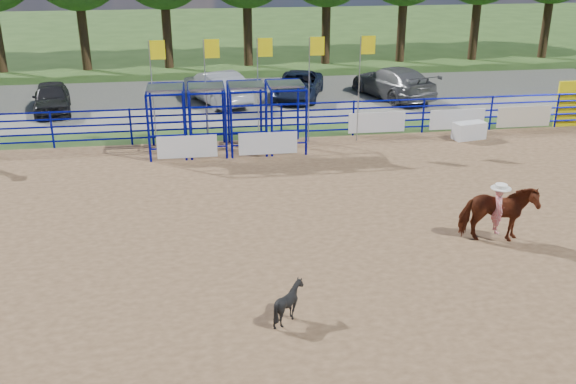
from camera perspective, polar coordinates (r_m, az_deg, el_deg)
The scene contains 12 objects.
ground at distance 17.28m, azimuth 3.80°, elevation -5.06°, with size 120.00×120.00×0.00m, color #3B5A24.
arena_dirt at distance 17.27m, azimuth 3.80°, elevation -5.03°, with size 30.00×20.00×0.02m, color olive.
gravel_strip at distance 33.14m, azimuth -2.20°, elevation 8.31°, with size 40.00×10.00×0.01m, color gray.
announcer_table at distance 27.31m, azimuth 15.80°, elevation 5.27°, with size 1.30×0.61×0.69m, color silver.
horse_and_rider at distance 18.15m, azimuth 18.16°, elevation -1.64°, with size 2.08×1.23×2.31m.
calf at distance 14.01m, azimuth 0.08°, elevation -9.79°, with size 0.72×0.81×0.89m, color black.
car_a at distance 32.32m, azimuth -20.27°, elevation 7.88°, with size 1.62×4.03×1.37m, color black.
car_b at distance 32.22m, azimuth -6.37°, elevation 9.26°, with size 1.69×4.84×1.60m, color gray.
car_c at distance 33.05m, azimuth 0.90°, elevation 9.45°, with size 2.16×4.68×1.30m, color black.
car_d at distance 33.57m, azimuth 9.32°, elevation 9.61°, with size 2.21×5.43×1.58m, color #555558.
perimeter_fence at distance 16.95m, azimuth 3.86°, elevation -2.80°, with size 30.10×20.10×1.50m.
chute_assembly at distance 24.80m, azimuth -4.63°, elevation 6.54°, with size 19.32×2.41×4.20m.
Camera 1 is at (-3.30, -15.03, 7.85)m, focal length 40.00 mm.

